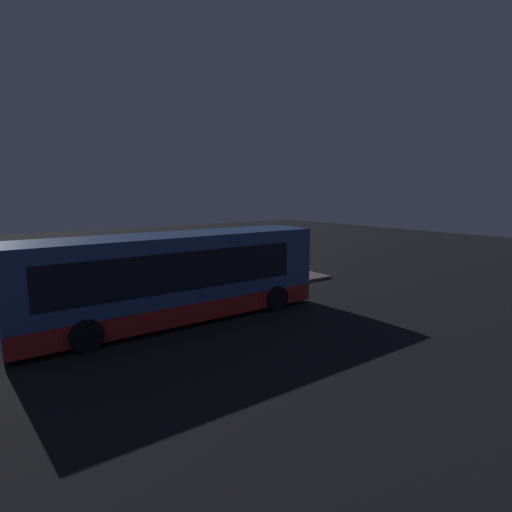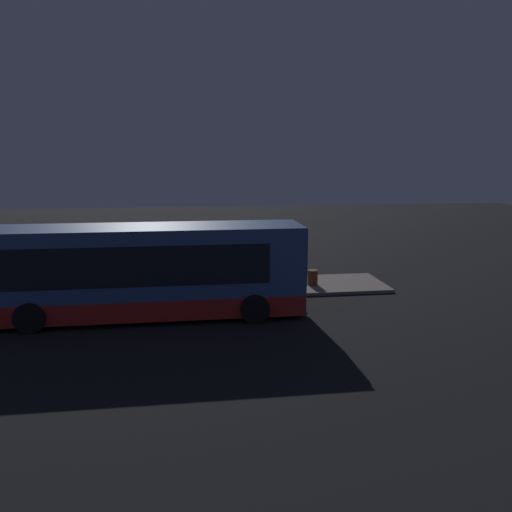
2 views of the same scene
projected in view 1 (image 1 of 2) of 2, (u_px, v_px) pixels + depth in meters
The scene contains 9 objects.
ground at pixel (178, 318), 15.16m from camera, with size 80.00×80.00×0.00m, color black.
platform at pixel (148, 299), 17.68m from camera, with size 20.00×3.12×0.14m.
bus_lead at pixel (174, 278), 14.70m from camera, with size 11.39×2.73×3.23m.
passenger_boarding at pixel (177, 268), 19.45m from camera, with size 0.52×0.52×1.76m.
passenger_waiting at pixel (219, 264), 20.27m from camera, with size 0.58×0.49×1.77m.
passenger_with_bags at pixel (200, 277), 17.86m from camera, with size 0.49×0.49×1.57m.
suitcase at pixel (226, 279), 19.95m from camera, with size 0.36×0.20×0.85m.
sign_post at pixel (148, 259), 18.00m from camera, with size 0.10×0.76×2.49m.
trash_bin at pixel (272, 273), 21.37m from camera, with size 0.44×0.44×0.65m.
Camera 1 is at (-6.18, -13.55, 4.73)m, focal length 28.00 mm.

